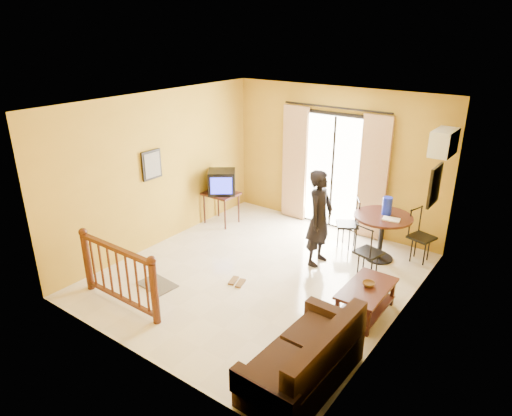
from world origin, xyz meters
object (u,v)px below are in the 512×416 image
Objects in this scene: sofa at (307,362)px; coffee_table at (366,296)px; television at (222,182)px; standing_person at (319,218)px; dining_table at (382,225)px.

coffee_table is at bearing 91.69° from sofa.
television is 2.44m from standing_person.
sofa is at bearing -155.24° from standing_person.
coffee_table is 1.67m from sofa.
coffee_table is 0.61× the size of standing_person.
television is at bearing 80.38° from standing_person.
television reaches higher than dining_table.
sofa is (0.49, -3.38, -0.35)m from dining_table.
dining_table is 1.13m from standing_person.
standing_person is at bearing 118.01° from sofa.
coffee_table is 0.59× the size of sofa.
standing_person is (-1.30, 0.96, 0.53)m from coffee_table.
dining_table is 0.60× the size of standing_person.
television is 4.79m from sofa.
standing_person is at bearing -45.05° from television.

